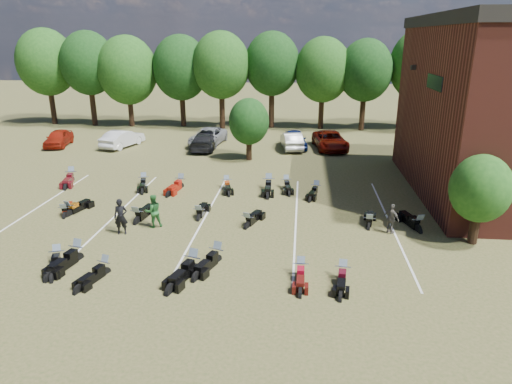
# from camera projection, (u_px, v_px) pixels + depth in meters

# --- Properties ---
(ground) EXTENTS (160.00, 160.00, 0.00)m
(ground) POSITION_uv_depth(u_px,v_px,m) (253.00, 242.00, 22.05)
(ground) COLOR brown
(ground) RESTS_ON ground
(car_0) EXTENTS (2.47, 4.55, 1.47)m
(car_0) POSITION_uv_depth(u_px,v_px,m) (58.00, 138.00, 41.17)
(car_0) COLOR maroon
(car_0) RESTS_ON ground
(car_1) EXTENTS (2.84, 4.92, 1.53)m
(car_1) POSITION_uv_depth(u_px,v_px,m) (122.00, 139.00, 40.86)
(car_1) COLOR silver
(car_1) RESTS_ON ground
(car_2) EXTENTS (3.07, 5.61, 1.49)m
(car_2) POSITION_uv_depth(u_px,v_px,m) (208.00, 137.00, 41.68)
(car_2) COLOR gray
(car_2) RESTS_ON ground
(car_3) EXTENTS (2.13, 5.00, 1.44)m
(car_3) POSITION_uv_depth(u_px,v_px,m) (205.00, 141.00, 39.95)
(car_3) COLOR black
(car_3) RESTS_ON ground
(car_4) EXTENTS (2.47, 4.67, 1.51)m
(car_4) POSITION_uv_depth(u_px,v_px,m) (295.00, 139.00, 40.58)
(car_4) COLOR navy
(car_4) RESTS_ON ground
(car_5) EXTENTS (2.25, 4.69, 1.48)m
(car_5) POSITION_uv_depth(u_px,v_px,m) (292.00, 141.00, 40.13)
(car_5) COLOR #A5A6A1
(car_5) RESTS_ON ground
(car_6) EXTENTS (3.31, 5.82, 1.53)m
(car_6) POSITION_uv_depth(u_px,v_px,m) (330.00, 141.00, 40.08)
(car_6) COLOR #590C05
(car_6) RESTS_ON ground
(car_7) EXTENTS (3.88, 5.63, 1.51)m
(car_7) POSITION_uv_depth(u_px,v_px,m) (459.00, 146.00, 38.12)
(car_7) COLOR #333338
(car_7) RESTS_ON ground
(person_black) EXTENTS (0.74, 0.56, 1.83)m
(person_black) POSITION_uv_depth(u_px,v_px,m) (121.00, 217.00, 22.71)
(person_black) COLOR black
(person_black) RESTS_ON ground
(person_green) EXTENTS (1.09, 1.02, 1.77)m
(person_green) POSITION_uv_depth(u_px,v_px,m) (153.00, 211.00, 23.55)
(person_green) COLOR #235D27
(person_green) RESTS_ON ground
(person_grey) EXTENTS (0.89, 0.93, 1.55)m
(person_grey) POSITION_uv_depth(u_px,v_px,m) (391.00, 219.00, 22.86)
(person_grey) COLOR #524D46
(person_grey) RESTS_ON ground
(motorcycle_0) EXTENTS (1.36, 2.24, 1.19)m
(motorcycle_0) POSITION_uv_depth(u_px,v_px,m) (58.00, 263.00, 20.01)
(motorcycle_0) COLOR black
(motorcycle_0) RESTS_ON ground
(motorcycle_1) EXTENTS (1.25, 2.56, 1.37)m
(motorcycle_1) POSITION_uv_depth(u_px,v_px,m) (78.00, 260.00, 20.27)
(motorcycle_1) COLOR black
(motorcycle_1) RESTS_ON ground
(motorcycle_2) EXTENTS (1.26, 2.22, 1.18)m
(motorcycle_2) POSITION_uv_depth(u_px,v_px,m) (105.00, 274.00, 19.08)
(motorcycle_2) COLOR black
(motorcycle_2) RESTS_ON ground
(motorcycle_3) EXTENTS (1.48, 2.46, 1.31)m
(motorcycle_3) POSITION_uv_depth(u_px,v_px,m) (217.00, 262.00, 20.11)
(motorcycle_3) COLOR black
(motorcycle_3) RESTS_ON ground
(motorcycle_4) EXTENTS (1.44, 2.62, 1.40)m
(motorcycle_4) POSITION_uv_depth(u_px,v_px,m) (193.00, 271.00, 19.31)
(motorcycle_4) COLOR black
(motorcycle_4) RESTS_ON ground
(motorcycle_5) EXTENTS (0.92, 2.18, 1.18)m
(motorcycle_5) POSITION_uv_depth(u_px,v_px,m) (342.00, 279.00, 18.70)
(motorcycle_5) COLOR black
(motorcycle_5) RESTS_ON ground
(motorcycle_6) EXTENTS (0.67, 2.10, 1.17)m
(motorcycle_6) POSITION_uv_depth(u_px,v_px,m) (300.00, 276.00, 18.95)
(motorcycle_6) COLOR #440D09
(motorcycle_6) RESTS_ON ground
(motorcycle_7) EXTENTS (1.15, 2.14, 1.14)m
(motorcycle_7) POSITION_uv_depth(u_px,v_px,m) (65.00, 217.00, 25.10)
(motorcycle_7) COLOR maroon
(motorcycle_7) RESTS_ON ground
(motorcycle_8) EXTENTS (1.32, 2.37, 1.26)m
(motorcycle_8) POSITION_uv_depth(u_px,v_px,m) (70.00, 215.00, 25.35)
(motorcycle_8) COLOR black
(motorcycle_8) RESTS_ON ground
(motorcycle_9) EXTENTS (1.13, 2.52, 1.35)m
(motorcycle_9) POSITION_uv_depth(u_px,v_px,m) (138.00, 223.00, 24.34)
(motorcycle_9) COLOR black
(motorcycle_9) RESTS_ON ground
(motorcycle_10) EXTENTS (0.74, 2.19, 1.21)m
(motorcycle_10) POSITION_uv_depth(u_px,v_px,m) (199.00, 219.00, 24.79)
(motorcycle_10) COLOR black
(motorcycle_10) RESTS_ON ground
(motorcycle_11) EXTENTS (1.40, 2.33, 1.24)m
(motorcycle_11) POSITION_uv_depth(u_px,v_px,m) (247.00, 228.00, 23.73)
(motorcycle_11) COLOR black
(motorcycle_11) RESTS_ON ground
(motorcycle_12) EXTENTS (1.01, 2.18, 1.17)m
(motorcycle_12) POSITION_uv_depth(u_px,v_px,m) (369.00, 228.00, 23.64)
(motorcycle_12) COLOR black
(motorcycle_12) RESTS_ON ground
(motorcycle_13) EXTENTS (1.49, 2.55, 1.35)m
(motorcycle_13) POSITION_uv_depth(u_px,v_px,m) (418.00, 231.00, 23.29)
(motorcycle_13) COLOR black
(motorcycle_13) RESTS_ON ground
(motorcycle_14) EXTENTS (1.39, 2.63, 1.40)m
(motorcycle_14) POSITION_uv_depth(u_px,v_px,m) (72.00, 181.00, 31.37)
(motorcycle_14) COLOR #4B0A12
(motorcycle_14) RESTS_ON ground
(motorcycle_15) EXTENTS (1.20, 2.50, 1.34)m
(motorcycle_15) POSITION_uv_depth(u_px,v_px,m) (181.00, 188.00, 29.94)
(motorcycle_15) COLOR maroon
(motorcycle_15) RESTS_ON ground
(motorcycle_16) EXTENTS (1.26, 2.35, 1.25)m
(motorcycle_16) POSITION_uv_depth(u_px,v_px,m) (144.00, 186.00, 30.38)
(motorcycle_16) COLOR black
(motorcycle_16) RESTS_ON ground
(motorcycle_17) EXTENTS (1.18, 2.24, 1.19)m
(motorcycle_17) POSITION_uv_depth(u_px,v_px,m) (227.00, 188.00, 29.92)
(motorcycle_17) COLOR black
(motorcycle_17) RESTS_ON ground
(motorcycle_18) EXTENTS (1.00, 2.22, 1.19)m
(motorcycle_18) POSITION_uv_depth(u_px,v_px,m) (286.00, 188.00, 29.99)
(motorcycle_18) COLOR black
(motorcycle_18) RESTS_ON ground
(motorcycle_19) EXTENTS (0.91, 2.56, 1.41)m
(motorcycle_19) POSITION_uv_depth(u_px,v_px,m) (269.00, 189.00, 29.79)
(motorcycle_19) COLOR black
(motorcycle_19) RESTS_ON ground
(motorcycle_20) EXTENTS (1.17, 2.22, 1.18)m
(motorcycle_20) POSITION_uv_depth(u_px,v_px,m) (316.00, 194.00, 28.86)
(motorcycle_20) COLOR black
(motorcycle_20) RESTS_ON ground
(tree_line) EXTENTS (56.00, 6.00, 9.79)m
(tree_line) POSITION_uv_depth(u_px,v_px,m) (273.00, 68.00, 47.41)
(tree_line) COLOR black
(tree_line) RESTS_ON ground
(young_tree_near_building) EXTENTS (2.80, 2.80, 4.16)m
(young_tree_near_building) POSITION_uv_depth(u_px,v_px,m) (481.00, 189.00, 21.11)
(young_tree_near_building) COLOR black
(young_tree_near_building) RESTS_ON ground
(young_tree_midfield) EXTENTS (3.20, 3.20, 4.70)m
(young_tree_midfield) POSITION_uv_depth(u_px,v_px,m) (249.00, 122.00, 35.84)
(young_tree_midfield) COLOR black
(young_tree_midfield) RESTS_ON ground
(parking_lines) EXTENTS (20.10, 14.00, 0.01)m
(parking_lines) POSITION_uv_depth(u_px,v_px,m) (205.00, 217.00, 25.16)
(parking_lines) COLOR silver
(parking_lines) RESTS_ON ground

